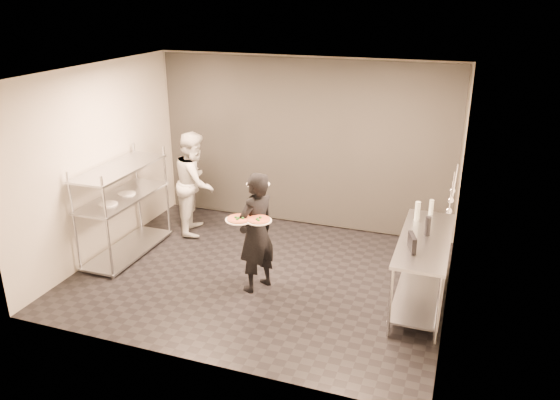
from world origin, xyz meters
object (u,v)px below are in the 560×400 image
(prep_counter, at_px, (423,259))
(bottle_dark, at_px, (428,226))
(salad_plate, at_px, (258,183))
(pizza_plate_far, at_px, (259,220))
(waiter, at_px, (256,233))
(pos_monitor, at_px, (412,243))
(pass_rack, at_px, (124,206))
(bottle_clear, at_px, (431,207))
(pizza_plate_near, at_px, (239,219))
(chef, at_px, (195,183))
(bottle_green, at_px, (417,211))

(prep_counter, height_order, bottle_dark, bottle_dark)
(salad_plate, bearing_deg, prep_counter, -0.26)
(pizza_plate_far, distance_m, bottle_dark, 2.07)
(waiter, height_order, pos_monitor, waiter)
(pos_monitor, bearing_deg, pass_rack, 156.58)
(bottle_clear, bearing_deg, waiter, -151.46)
(prep_counter, bearing_deg, bottle_clear, 90.70)
(pos_monitor, height_order, bottle_dark, bottle_dark)
(prep_counter, xyz_separation_m, pizza_plate_near, (-2.22, -0.56, 0.45))
(chef, distance_m, bottle_clear, 3.74)
(salad_plate, bearing_deg, pass_rack, -179.66)
(salad_plate, bearing_deg, bottle_dark, 1.78)
(pizza_plate_far, distance_m, bottle_green, 2.10)
(waiter, xyz_separation_m, bottle_green, (1.93, 0.87, 0.23))
(waiter, relative_size, chef, 0.97)
(salad_plate, bearing_deg, bottle_green, 14.59)
(bottle_clear, bearing_deg, pizza_plate_near, -148.37)
(pass_rack, bearing_deg, bottle_dark, 1.07)
(prep_counter, distance_m, bottle_dark, 0.42)
(pizza_plate_far, distance_m, salad_plate, 0.64)
(pizza_plate_near, bearing_deg, pizza_plate_far, 8.08)
(bottle_dark, bearing_deg, chef, 164.71)
(pizza_plate_near, xyz_separation_m, bottle_dark, (2.23, 0.64, -0.04))
(pass_rack, relative_size, waiter, 0.98)
(pass_rack, distance_m, waiter, 2.26)
(chef, xyz_separation_m, pizza_plate_far, (1.76, -1.63, 0.25))
(prep_counter, distance_m, pizza_plate_far, 2.09)
(pass_rack, bearing_deg, pos_monitor, -5.41)
(prep_counter, height_order, pizza_plate_near, pizza_plate_near)
(waiter, relative_size, pos_monitor, 6.16)
(bottle_green, xyz_separation_m, bottle_dark, (0.18, -0.46, -0.00))
(pass_rack, xyz_separation_m, pizza_plate_far, (2.36, -0.52, 0.32))
(pizza_plate_far, xyz_separation_m, bottle_dark, (1.98, 0.60, -0.05))
(pizza_plate_far, xyz_separation_m, bottle_green, (1.81, 1.06, -0.04))
(bottle_dark, bearing_deg, pass_rack, -178.93)
(chef, bearing_deg, pizza_plate_near, -155.91)
(bottle_green, xyz_separation_m, bottle_clear, (0.16, 0.26, -0.02))
(salad_plate, bearing_deg, pos_monitor, -11.23)
(waiter, height_order, bottle_clear, waiter)
(pizza_plate_near, relative_size, pos_monitor, 1.33)
(salad_plate, xyz_separation_m, bottle_clear, (2.18, 0.79, -0.35))
(pizza_plate_far, relative_size, bottle_green, 1.29)
(waiter, relative_size, salad_plate, 5.24)
(pizza_plate_near, distance_m, bottle_dark, 2.32)
(pizza_plate_far, bearing_deg, prep_counter, 14.94)
(pass_rack, xyz_separation_m, salad_plate, (2.14, 0.01, 0.60))
(pizza_plate_near, relative_size, bottle_dark, 1.45)
(pizza_plate_near, relative_size, pizza_plate_far, 1.08)
(salad_plate, distance_m, bottle_green, 2.12)
(pizza_plate_far, bearing_deg, pos_monitor, 3.85)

